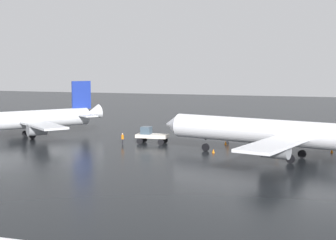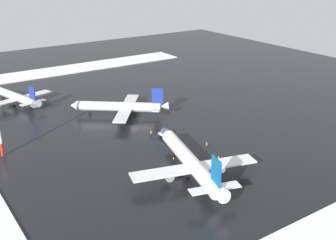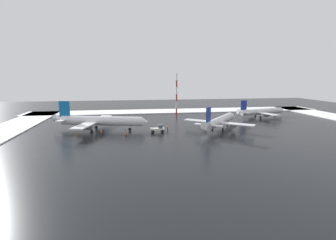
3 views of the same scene
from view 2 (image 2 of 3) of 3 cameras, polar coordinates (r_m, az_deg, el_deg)
The scene contains 12 objects.
ground_plane at distance 121.86m, azimuth -4.77°, elevation -0.13°, with size 240.00×240.00×0.00m, color black.
snow_bank_left at distance 180.68m, azimuth -15.40°, elevation 6.33°, with size 14.00×116.00×0.38m, color white.
airplane_distant_tail at distance 90.28m, azimuth 3.14°, elevation -5.75°, with size 32.76×27.52×9.88m.
airplane_parked_starboard at distance 125.07m, azimuth -6.42°, elevation 1.80°, with size 22.37×24.79×8.83m.
airplane_foreground_jet at distance 142.58m, azimuth -19.92°, elevation 2.97°, with size 26.57×22.32×8.01m.
pushback_tug at distance 109.00m, azimuth -0.25°, elevation -1.96°, with size 4.67×2.44×2.50m.
ground_crew_beside_wing at distance 97.35m, azimuth 6.87°, elevation -5.28°, with size 0.36×0.36×1.71m.
ground_crew_by_nose_gear at distance 110.61m, azimuth -2.29°, elevation -1.80°, with size 0.36×0.36×1.71m.
ground_crew_mid_apron at distance 104.17m, azimuth 5.27°, elevation -3.38°, with size 0.36×0.36×1.71m.
traffic_cone_near_nose at distance 102.79m, azimuth 4.19°, elevation -4.12°, with size 0.36×0.36×0.55m, color orange.
traffic_cone_mid_line at distance 98.89m, azimuth 0.75°, elevation -5.13°, with size 0.36×0.36×0.55m, color orange.
traffic_cone_wingtip_side at distance 91.48m, azimuth 8.74°, elevation -7.71°, with size 0.36×0.36×0.55m, color orange.
Camera 2 is at (99.42, -55.02, 44.04)m, focal length 45.00 mm.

